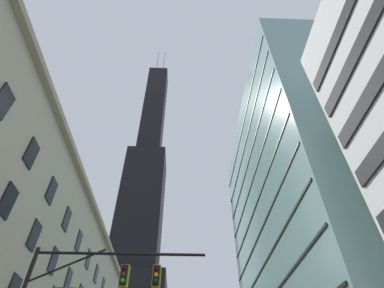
% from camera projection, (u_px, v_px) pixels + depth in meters
% --- Properties ---
extents(dark_skyscraper, '(22.82, 22.82, 178.12)m').
position_uv_depth(dark_skyscraper, '(138.00, 236.00, 107.22)').
color(dark_skyscraper, black).
rests_on(dark_skyscraper, ground).
extents(glass_office_midrise, '(17.27, 36.30, 44.50)m').
position_uv_depth(glass_office_midrise, '(319.00, 220.00, 41.39)').
color(glass_office_midrise, gray).
rests_on(glass_office_midrise, ground).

